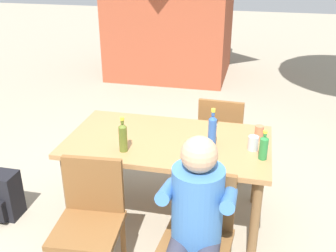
{
  "coord_description": "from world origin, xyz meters",
  "views": [
    {
      "loc": [
        0.64,
        -2.78,
        2.17
      ],
      "look_at": [
        0.0,
        0.0,
        0.86
      ],
      "focal_mm": 42.53,
      "sensor_mm": 36.0,
      "label": 1
    }
  ],
  "objects": [
    {
      "name": "dining_table",
      "position": [
        0.0,
        0.0,
        0.65
      ],
      "size": [
        1.62,
        0.9,
        0.74
      ],
      "color": "#A37547",
      "rests_on": "ground_plane"
    },
    {
      "name": "chair_far_right",
      "position": [
        0.36,
        0.75,
        0.49
      ],
      "size": [
        0.46,
        0.46,
        0.87
      ],
      "color": "brown",
      "rests_on": "ground_plane"
    },
    {
      "name": "cup_terracotta",
      "position": [
        0.71,
        0.17,
        0.8
      ],
      "size": [
        0.07,
        0.07,
        0.12
      ],
      "primitive_type": "cylinder",
      "color": "#BC6B47",
      "rests_on": "dining_table"
    },
    {
      "name": "chair_near_left",
      "position": [
        -0.37,
        -0.75,
        0.49
      ],
      "size": [
        0.48,
        0.48,
        0.87
      ],
      "color": "brown",
      "rests_on": "ground_plane"
    },
    {
      "name": "table_knife",
      "position": [
        0.34,
        0.36,
        0.75
      ],
      "size": [
        0.03,
        0.24,
        0.01
      ],
      "color": "silver",
      "rests_on": "dining_table"
    },
    {
      "name": "bottle_olive",
      "position": [
        -0.29,
        -0.26,
        0.86
      ],
      "size": [
        0.06,
        0.06,
        0.28
      ],
      "color": "#566623",
      "rests_on": "dining_table"
    },
    {
      "name": "bottle_blue",
      "position": [
        0.35,
        -0.02,
        0.88
      ],
      "size": [
        0.06,
        0.06,
        0.31
      ],
      "color": "#2D56A3",
      "rests_on": "dining_table"
    },
    {
      "name": "person_in_white_shirt",
      "position": [
        0.37,
        -0.86,
        0.66
      ],
      "size": [
        0.47,
        0.61,
        1.18
      ],
      "color": "#3D70B2",
      "rests_on": "ground_plane"
    },
    {
      "name": "bottle_green",
      "position": [
        0.74,
        -0.15,
        0.84
      ],
      "size": [
        0.06,
        0.06,
        0.23
      ],
      "color": "#287A38",
      "rests_on": "dining_table"
    },
    {
      "name": "cup_steel",
      "position": [
        0.67,
        -0.02,
        0.8
      ],
      "size": [
        0.08,
        0.08,
        0.11
      ],
      "primitive_type": "cylinder",
      "color": "#B2B7BC",
      "rests_on": "dining_table"
    },
    {
      "name": "ground_plane",
      "position": [
        0.0,
        0.0,
        0.0
      ],
      "size": [
        24.0,
        24.0,
        0.0
      ],
      "primitive_type": "plane",
      "color": "gray"
    },
    {
      "name": "chair_near_right",
      "position": [
        0.37,
        -0.75,
        0.49
      ],
      "size": [
        0.47,
        0.47,
        0.87
      ],
      "color": "brown",
      "rests_on": "ground_plane"
    },
    {
      "name": "backpack_by_near_side",
      "position": [
        -1.41,
        -0.32,
        0.2
      ],
      "size": [
        0.33,
        0.26,
        0.42
      ],
      "color": "black",
      "rests_on": "ground_plane"
    }
  ]
}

